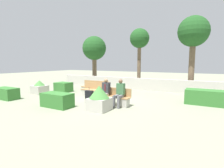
{
  "coord_description": "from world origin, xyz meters",
  "views": [
    {
      "loc": [
        5.23,
        -8.16,
        2.12
      ],
      "look_at": [
        0.32,
        0.5,
        0.9
      ],
      "focal_mm": 28.0,
      "sensor_mm": 36.0,
      "label": 1
    }
  ],
  "objects_px": {
    "bench_left_side": "(95,88)",
    "tree_center_left": "(139,40)",
    "planter_corner_right": "(40,88)",
    "bench_front": "(114,99)",
    "person_seated_man": "(105,91)",
    "tree_center_right": "(193,33)",
    "planter_corner_left": "(99,98)",
    "person_seated_woman": "(119,92)",
    "suitcase": "(89,97)",
    "bench_right_side": "(93,92)",
    "tree_leftmost": "(94,49)"
  },
  "relations": [
    {
      "from": "bench_right_side",
      "to": "tree_leftmost",
      "type": "bearing_deg",
      "value": 123.33
    },
    {
      "from": "person_seated_woman",
      "to": "planter_corner_left",
      "type": "xyz_separation_m",
      "value": [
        -0.49,
        -1.02,
        -0.16
      ]
    },
    {
      "from": "tree_leftmost",
      "to": "suitcase",
      "type": "bearing_deg",
      "value": -56.85
    },
    {
      "from": "bench_left_side",
      "to": "person_seated_woman",
      "type": "height_order",
      "value": "person_seated_woman"
    },
    {
      "from": "bench_right_side",
      "to": "bench_left_side",
      "type": "bearing_deg",
      "value": 120.18
    },
    {
      "from": "suitcase",
      "to": "tree_leftmost",
      "type": "xyz_separation_m",
      "value": [
        -4.46,
        6.83,
        3.09
      ]
    },
    {
      "from": "bench_left_side",
      "to": "tree_center_left",
      "type": "relative_size",
      "value": 0.41
    },
    {
      "from": "bench_front",
      "to": "bench_right_side",
      "type": "bearing_deg",
      "value": 148.95
    },
    {
      "from": "bench_left_side",
      "to": "suitcase",
      "type": "relative_size",
      "value": 2.39
    },
    {
      "from": "bench_right_side",
      "to": "tree_center_left",
      "type": "distance_m",
      "value": 6.82
    },
    {
      "from": "bench_front",
      "to": "person_seated_woman",
      "type": "height_order",
      "value": "person_seated_woman"
    },
    {
      "from": "planter_corner_left",
      "to": "suitcase",
      "type": "bearing_deg",
      "value": 143.84
    },
    {
      "from": "bench_left_side",
      "to": "bench_front",
      "type": "bearing_deg",
      "value": -49.23
    },
    {
      "from": "bench_front",
      "to": "suitcase",
      "type": "height_order",
      "value": "suitcase"
    },
    {
      "from": "planter_corner_right",
      "to": "suitcase",
      "type": "distance_m",
      "value": 4.72
    },
    {
      "from": "planter_corner_right",
      "to": "bench_front",
      "type": "bearing_deg",
      "value": -3.35
    },
    {
      "from": "bench_left_side",
      "to": "tree_center_right",
      "type": "relative_size",
      "value": 0.39
    },
    {
      "from": "bench_right_side",
      "to": "tree_center_right",
      "type": "relative_size",
      "value": 0.31
    },
    {
      "from": "bench_front",
      "to": "bench_right_side",
      "type": "distance_m",
      "value": 2.53
    },
    {
      "from": "person_seated_woman",
      "to": "bench_left_side",
      "type": "bearing_deg",
      "value": 142.06
    },
    {
      "from": "planter_corner_left",
      "to": "tree_center_right",
      "type": "distance_m",
      "value": 8.71
    },
    {
      "from": "bench_front",
      "to": "tree_center_right",
      "type": "height_order",
      "value": "tree_center_right"
    },
    {
      "from": "person_seated_man",
      "to": "tree_center_left",
      "type": "distance_m",
      "value": 7.9
    },
    {
      "from": "bench_front",
      "to": "tree_leftmost",
      "type": "height_order",
      "value": "tree_leftmost"
    },
    {
      "from": "tree_center_left",
      "to": "tree_center_right",
      "type": "height_order",
      "value": "tree_center_right"
    },
    {
      "from": "bench_front",
      "to": "suitcase",
      "type": "distance_m",
      "value": 1.35
    },
    {
      "from": "planter_corner_left",
      "to": "tree_leftmost",
      "type": "distance_m",
      "value": 10.01
    },
    {
      "from": "bench_front",
      "to": "bench_left_side",
      "type": "height_order",
      "value": "same"
    },
    {
      "from": "bench_front",
      "to": "suitcase",
      "type": "relative_size",
      "value": 1.99
    },
    {
      "from": "person_seated_woman",
      "to": "tree_center_left",
      "type": "xyz_separation_m",
      "value": [
        -1.73,
        7.12,
        3.3
      ]
    },
    {
      "from": "bench_left_side",
      "to": "tree_center_right",
      "type": "bearing_deg",
      "value": 24.44
    },
    {
      "from": "person_seated_man",
      "to": "person_seated_woman",
      "type": "bearing_deg",
      "value": 0.05
    },
    {
      "from": "person_seated_man",
      "to": "person_seated_woman",
      "type": "distance_m",
      "value": 0.83
    },
    {
      "from": "planter_corner_left",
      "to": "tree_center_left",
      "type": "bearing_deg",
      "value": 98.69
    },
    {
      "from": "planter_corner_right",
      "to": "suitcase",
      "type": "bearing_deg",
      "value": -7.4
    },
    {
      "from": "bench_right_side",
      "to": "person_seated_man",
      "type": "xyz_separation_m",
      "value": [
        1.74,
        -1.45,
        0.4
      ]
    },
    {
      "from": "bench_left_side",
      "to": "tree_center_left",
      "type": "xyz_separation_m",
      "value": [
        1.48,
        4.62,
        3.69
      ]
    },
    {
      "from": "bench_front",
      "to": "person_seated_woman",
      "type": "xyz_separation_m",
      "value": [
        0.4,
        -0.14,
        0.4
      ]
    },
    {
      "from": "person_seated_man",
      "to": "tree_center_right",
      "type": "bearing_deg",
      "value": 62.01
    },
    {
      "from": "bench_right_side",
      "to": "planter_corner_left",
      "type": "relative_size",
      "value": 1.47
    },
    {
      "from": "person_seated_woman",
      "to": "planter_corner_left",
      "type": "bearing_deg",
      "value": -115.61
    },
    {
      "from": "bench_left_side",
      "to": "tree_leftmost",
      "type": "xyz_separation_m",
      "value": [
        -2.97,
        4.21,
        3.08
      ]
    },
    {
      "from": "person_seated_woman",
      "to": "tree_center_left",
      "type": "relative_size",
      "value": 0.26
    },
    {
      "from": "bench_left_side",
      "to": "bench_right_side",
      "type": "distance_m",
      "value": 1.23
    },
    {
      "from": "bench_left_side",
      "to": "tree_center_left",
      "type": "bearing_deg",
      "value": 63.04
    },
    {
      "from": "tree_center_right",
      "to": "bench_front",
      "type": "bearing_deg",
      "value": -115.36
    },
    {
      "from": "person_seated_man",
      "to": "suitcase",
      "type": "relative_size",
      "value": 1.52
    },
    {
      "from": "person_seated_man",
      "to": "planter_corner_left",
      "type": "bearing_deg",
      "value": -71.66
    },
    {
      "from": "planter_corner_right",
      "to": "suitcase",
      "type": "height_order",
      "value": "planter_corner_right"
    },
    {
      "from": "bench_left_side",
      "to": "person_seated_woman",
      "type": "relative_size",
      "value": 1.56
    }
  ]
}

